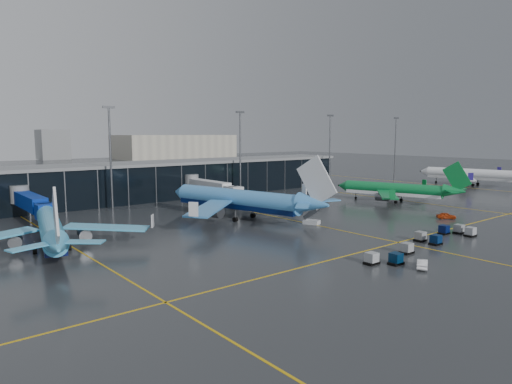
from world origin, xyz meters
TOP-DOWN VIEW (x-y plane):
  - ground at (0.00, 0.00)m, footprint 600.00×600.00m
  - terminal_pier at (0.00, 62.00)m, footprint 142.00×17.00m
  - jet_bridges at (-35.00, 42.99)m, footprint 94.00×27.50m
  - flood_masts at (5.00, 50.00)m, footprint 203.00×0.50m
  - distant_hangars at (49.94, 270.08)m, footprint 260.00×71.00m
  - taxi_lines at (10.00, 10.61)m, footprint 220.00×120.00m
  - airliner_arkefly at (-38.11, 17.92)m, footprint 39.45×42.89m
  - airliner_klm_near at (1.80, 20.90)m, footprint 48.53×52.67m
  - airliner_aer_lingus at (50.38, 13.72)m, footprint 41.05×44.01m
  - airliner_ba at (108.33, 20.09)m, footprint 42.84×47.07m
  - baggage_carts at (12.20, -19.39)m, footprint 32.12×7.47m
  - mobile_airstair at (10.30, 6.05)m, footprint 3.28×3.81m
  - service_van_red at (37.72, -8.84)m, footprint 4.04×4.07m
  - service_van_white at (-0.77, -26.01)m, footprint 4.18×3.22m

SIDE VIEW (x-z plane):
  - ground at x=0.00m, z-range 0.00..0.00m
  - taxi_lines at x=10.00m, z-range 0.00..0.02m
  - service_van_white at x=-0.77m, z-range 0.00..1.32m
  - service_van_red at x=37.72m, z-range 0.00..1.39m
  - baggage_carts at x=12.20m, z-range -0.09..1.61m
  - mobile_airstair at x=10.30m, z-range -0.95..2.49m
  - jet_bridges at x=-35.00m, z-range 0.95..8.15m
  - terminal_pier at x=0.00m, z-range 0.07..10.77m
  - airliner_aer_lingus at x=50.38m, z-range 0.00..11.17m
  - airliner_arkefly at x=-38.11m, z-range 0.00..11.34m
  - airliner_ba at x=108.33m, z-range 0.00..12.85m
  - airliner_klm_near at x=1.80m, z-range 0.00..13.85m
  - distant_hangars at x=49.94m, z-range -2.21..19.79m
  - flood_masts at x=5.00m, z-range 1.06..26.56m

